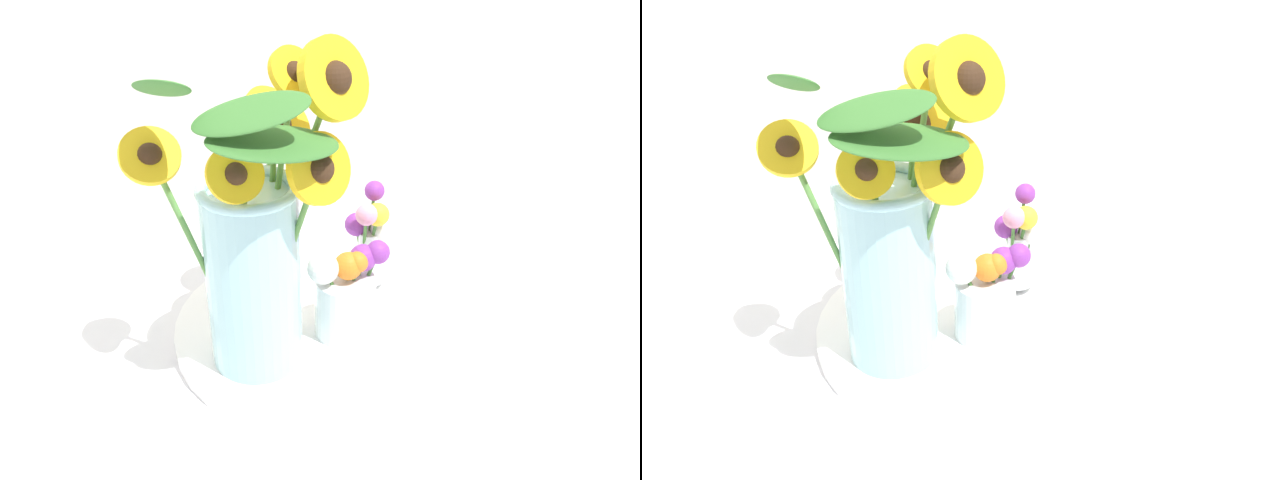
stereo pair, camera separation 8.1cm
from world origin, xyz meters
The scene contains 5 objects.
ground_plane centered at (0.00, 0.00, 0.00)m, with size 6.00×6.00×0.00m, color silver.
serving_tray centered at (0.02, 0.08, 0.01)m, with size 0.41×0.41×0.02m.
mason_jar_sunflowers centered at (-0.08, 0.07, 0.18)m, with size 0.26×0.24×0.42m.
vase_small_center centered at (0.03, 0.04, 0.08)m, with size 0.11×0.08×0.13m.
vase_bulb_right centered at (0.13, 0.11, 0.08)m, with size 0.07×0.07×0.16m.
Camera 2 is at (-0.33, -0.53, 0.56)m, focal length 35.00 mm.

